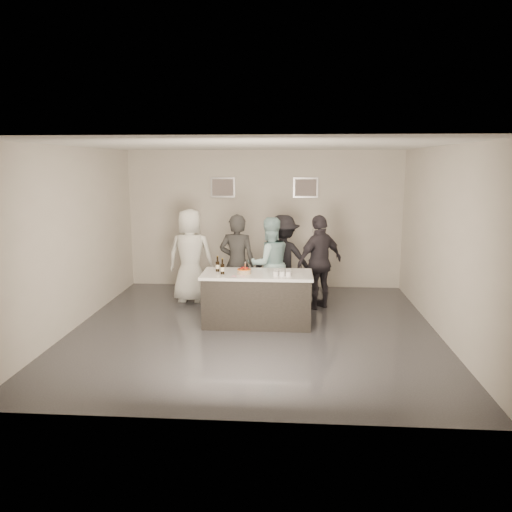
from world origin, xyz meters
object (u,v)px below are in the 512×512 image
bar_counter (257,299)px  person_guest_left (191,256)px  person_guest_right (320,262)px  person_main_black (237,263)px  beer_bottle_b (222,266)px  person_guest_back (283,259)px  beer_bottle_a (218,264)px  cake (244,272)px  person_main_blue (269,264)px

bar_counter → person_guest_left: (-1.41, 1.35, 0.48)m
bar_counter → person_guest_right: 1.60m
person_main_black → person_guest_right: 1.57m
beer_bottle_b → person_guest_left: 1.70m
person_main_black → person_guest_back: (0.82, 0.74, -0.04)m
beer_bottle_a → person_guest_right: person_guest_right is taller
cake → person_guest_left: person_guest_left is taller
beer_bottle_b → cake: bearing=8.1°
person_main_blue → person_guest_left: (-1.58, 0.45, 0.05)m
beer_bottle_a → person_guest_back: person_guest_back is taller
bar_counter → beer_bottle_a: 0.90m
person_main_black → person_guest_left: size_ratio=0.98×
cake → beer_bottle_a: (-0.47, 0.15, 0.09)m
bar_counter → beer_bottle_b: size_ratio=7.15×
bar_counter → person_main_black: bearing=120.0°
person_main_black → person_guest_right: size_ratio=1.02×
beer_bottle_a → person_main_blue: bearing=44.3°
beer_bottle_a → beer_bottle_b: same height
person_main_black → person_main_blue: bearing=-157.1°
person_main_black → person_guest_back: bearing=-131.8°
person_guest_right → person_guest_back: bearing=-68.0°
beer_bottle_b → person_main_black: (0.16, 0.85, -0.12)m
person_main_black → beer_bottle_a: bearing=73.9°
beer_bottle_b → person_main_black: 0.87m
person_main_blue → person_guest_back: (0.24, 0.57, -0.01)m
bar_counter → person_main_blue: 1.01m
person_main_blue → person_guest_back: 0.62m
person_guest_right → bar_counter: bearing=5.3°
beer_bottle_b → person_guest_back: bearing=58.4°
person_main_black → person_guest_left: bearing=-26.1°
person_main_black → person_guest_left: 1.18m
cake → person_main_black: bearing=104.2°
cake → person_guest_right: size_ratio=0.13×
cake → person_guest_back: person_guest_back is taller
beer_bottle_a → person_main_black: person_main_black is taller
person_guest_right → person_guest_back: (-0.70, 0.39, -0.02)m
person_guest_right → person_guest_back: 0.80m
beer_bottle_a → person_guest_left: size_ratio=0.14×
person_guest_right → person_main_black: bearing=-25.8°
cake → person_guest_back: 1.66m
bar_counter → person_guest_back: (0.41, 1.47, 0.42)m
cake → beer_bottle_a: bearing=162.7°
person_guest_left → bar_counter: bearing=139.7°
cake → beer_bottle_b: size_ratio=0.89×
person_main_black → person_guest_back: size_ratio=1.05×
person_main_black → person_main_blue: 0.61m
person_guest_left → person_guest_right: bearing=177.2°
cake → person_guest_right: (1.32, 1.15, -0.05)m
bar_counter → beer_bottle_b: 0.83m
beer_bottle_a → person_guest_back: 1.78m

